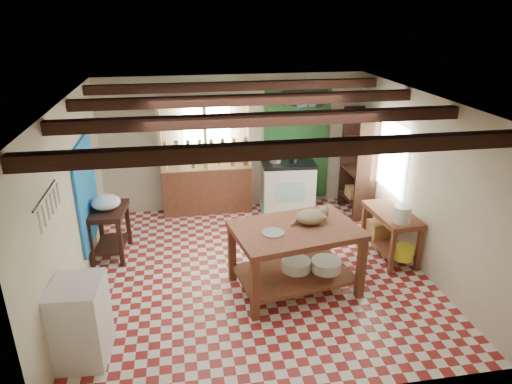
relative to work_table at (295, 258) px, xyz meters
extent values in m
cube|color=maroon|center=(-0.47, 0.54, -0.48)|extent=(5.00, 5.00, 0.02)
cube|color=#434247|center=(-0.47, 0.54, 2.13)|extent=(5.00, 5.00, 0.02)
cube|color=beige|center=(-0.47, 3.04, 0.83)|extent=(5.00, 0.04, 2.60)
cube|color=beige|center=(-0.47, -1.96, 0.83)|extent=(5.00, 0.04, 2.60)
cube|color=beige|center=(-2.97, 0.54, 0.83)|extent=(0.04, 5.00, 2.60)
cube|color=beige|center=(2.03, 0.54, 0.83)|extent=(0.04, 5.00, 2.60)
cube|color=#351A12|center=(-0.47, 0.54, 2.01)|extent=(5.00, 3.80, 0.15)
cube|color=blue|center=(-2.94, 1.44, 0.63)|extent=(0.04, 1.40, 1.60)
cube|color=#205123|center=(0.78, 3.01, 0.78)|extent=(1.30, 0.04, 2.30)
cube|color=silver|center=(-0.97, 3.02, 1.23)|extent=(0.90, 0.02, 0.80)
cube|color=silver|center=(2.01, 1.54, 0.93)|extent=(0.02, 1.30, 1.20)
cube|color=black|center=(-2.91, -0.66, 1.31)|extent=(0.06, 0.90, 0.28)
cube|color=black|center=(0.78, 2.59, 1.71)|extent=(0.86, 0.12, 0.36)
cube|color=#DBB57E|center=(-1.02, 2.85, 0.63)|extent=(1.70, 0.34, 2.20)
cube|color=#351A12|center=(1.81, 2.34, 0.53)|extent=(0.40, 0.86, 2.00)
cube|color=brown|center=(0.00, 0.00, 0.00)|extent=(1.85, 1.40, 0.95)
cube|color=beige|center=(0.54, 2.69, 0.02)|extent=(1.05, 0.75, 0.99)
cube|color=#351A12|center=(-2.67, 1.40, -0.07)|extent=(0.62, 0.85, 0.81)
cube|color=silver|center=(-2.69, -0.96, 0.01)|extent=(0.58, 0.68, 0.97)
cube|color=brown|center=(1.71, 0.61, -0.09)|extent=(0.60, 1.11, 0.77)
ellipsoid|color=#978158|center=(0.24, 0.09, 0.57)|extent=(0.52, 0.46, 0.20)
cylinder|color=#B1B1B9|center=(-0.34, -0.11, 0.48)|extent=(0.35, 0.35, 0.02)
cylinder|color=silver|center=(0.04, 0.06, -0.15)|extent=(0.49, 0.49, 0.15)
cylinder|color=silver|center=(0.46, -0.02, -0.15)|extent=(0.50, 0.50, 0.15)
cylinder|color=#B1B1B9|center=(0.29, 2.71, 0.64)|extent=(0.24, 0.24, 0.26)
cylinder|color=black|center=(0.63, 2.68, 0.61)|extent=(0.17, 0.17, 0.20)
ellipsoid|color=silver|center=(-2.67, 1.40, 0.45)|extent=(0.48, 0.48, 0.22)
cylinder|color=silver|center=(1.68, 0.26, 0.43)|extent=(0.27, 0.27, 0.25)
cube|color=#A47A42|center=(1.69, 0.91, -0.14)|extent=(0.40, 0.32, 0.27)
cylinder|color=gold|center=(1.73, 0.16, -0.16)|extent=(0.30, 0.30, 0.21)
camera|label=1|loc=(-1.47, -5.38, 3.24)|focal=32.00mm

